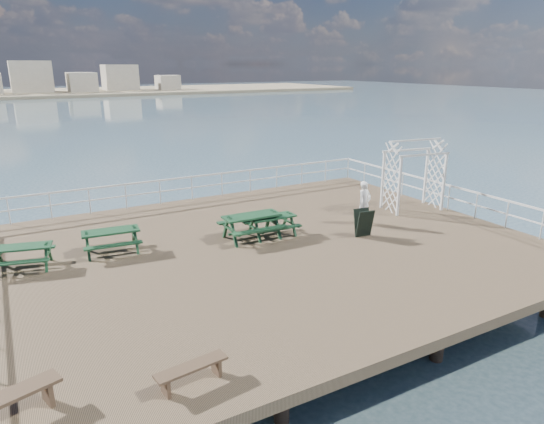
% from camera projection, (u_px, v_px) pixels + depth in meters
% --- Properties ---
extents(ground, '(18.00, 14.00, 0.30)m').
position_uv_depth(ground, '(264.00, 251.00, 16.40)').
color(ground, brown).
rests_on(ground, ground).
extents(sea_backdrop, '(300.00, 300.00, 9.20)m').
position_uv_depth(sea_backdrop, '(74.00, 88.00, 134.24)').
color(sea_backdrop, '#3B5564').
rests_on(sea_backdrop, ground).
extents(railing, '(17.77, 13.76, 1.10)m').
position_uv_depth(railing, '(230.00, 204.00, 18.21)').
color(railing, silver).
rests_on(railing, ground).
extents(picnic_table_a, '(1.94, 1.71, 0.81)m').
position_uv_depth(picnic_table_a, '(22.00, 252.00, 14.47)').
color(picnic_table_a, '#133519').
rests_on(picnic_table_a, ground).
extents(picnic_table_b, '(2.05, 1.66, 0.98)m').
position_uv_depth(picnic_table_b, '(252.00, 221.00, 16.98)').
color(picnic_table_b, '#133519').
rests_on(picnic_table_b, ground).
extents(picnic_table_c, '(1.72, 1.39, 0.83)m').
position_uv_depth(picnic_table_c, '(272.00, 221.00, 17.28)').
color(picnic_table_c, '#133519').
rests_on(picnic_table_c, ground).
extents(picnic_table_d, '(1.91, 1.60, 0.87)m').
position_uv_depth(picnic_table_d, '(111.00, 236.00, 15.71)').
color(picnic_table_d, '#133519').
rests_on(picnic_table_d, ground).
extents(flat_bench_near, '(1.85, 0.93, 0.52)m').
position_uv_depth(flat_bench_near, '(6.00, 403.00, 8.24)').
color(flat_bench_near, '#503929').
rests_on(flat_bench_near, ground).
extents(flat_bench_far, '(1.48, 0.52, 0.42)m').
position_uv_depth(flat_bench_far, '(192.00, 370.00, 9.24)').
color(flat_bench_far, '#503929').
rests_on(flat_bench_far, ground).
extents(trellis_arbor, '(2.55, 1.63, 2.97)m').
position_uv_depth(trellis_arbor, '(413.00, 179.00, 20.26)').
color(trellis_arbor, silver).
rests_on(trellis_arbor, ground).
extents(sandwich_board, '(0.67, 0.53, 1.01)m').
position_uv_depth(sandwich_board, '(363.00, 223.00, 17.22)').
color(sandwich_board, black).
rests_on(sandwich_board, ground).
extents(person, '(0.66, 0.48, 1.66)m').
position_uv_depth(person, '(364.00, 203.00, 18.50)').
color(person, white).
rests_on(person, ground).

